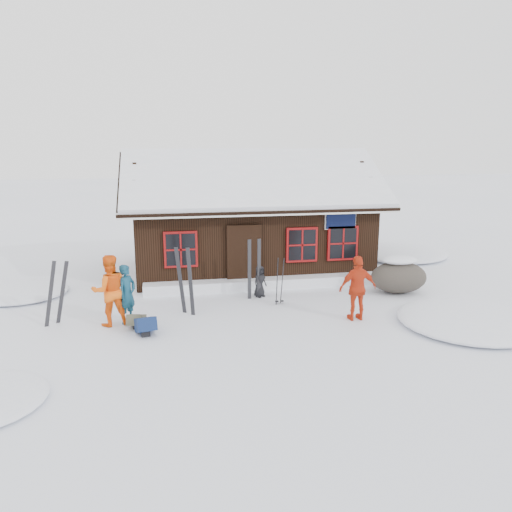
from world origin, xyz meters
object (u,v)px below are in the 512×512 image
Objects in this scene: skier_orange_left at (109,290)px; ski_pair_left at (56,293)px; skier_teal at (127,294)px; skier_orange_right at (358,288)px; skier_crouched at (260,281)px; ski_poles at (280,282)px; boulder at (399,276)px; backpack_blue at (146,328)px; backpack_olive at (137,323)px.

skier_orange_left is 1.39m from ski_pair_left.
skier_teal is 0.46m from skier_orange_left.
skier_orange_right reaches higher than ski_pair_left.
skier_crouched is 0.92m from ski_poles.
boulder is 1.26× the size of ski_poles.
skier_orange_right is 1.23× the size of ski_poles.
skier_orange_left is 4.56m from skier_crouched.
skier_orange_left is at bearing 138.00° from skier_teal.
ski_pair_left is at bearing -28.58° from skier_orange_left.
skier_orange_left reaches higher than skier_orange_right.
skier_orange_left reaches higher than ski_poles.
backpack_blue is (-3.34, -2.50, -0.32)m from skier_crouched.
backpack_olive is (-5.69, 0.47, -0.72)m from skier_orange_right.
boulder is at bearing 174.09° from skier_orange_left.
skier_orange_right reaches higher than ski_poles.
backpack_blue is at bearing -41.99° from ski_pair_left.
skier_orange_left is at bearing -28.29° from ski_pair_left.
skier_orange_right is at bearing 158.07° from skier_orange_left.
ski_poles is at bearing -97.86° from skier_crouched.
backpack_blue is 1.19× the size of backpack_olive.
ski_poles reaches higher than skier_crouched.
skier_teal is 0.90× the size of ski_pair_left.
ski_pair_left is 1.22× the size of ski_poles.
skier_orange_left reaches higher than skier_teal.
ski_poles reaches higher than backpack_olive.
skier_orange_left is (-0.42, -0.09, 0.15)m from skier_teal.
ski_pair_left reaches higher than ski_poles.
backpack_blue reaches higher than backpack_olive.
ski_pair_left reaches higher than skier_teal.
skier_crouched is 0.56× the size of ski_pair_left.
skier_crouched is at bearing 42.52° from backpack_olive.
skier_crouched reaches higher than backpack_olive.
skier_orange_right is (6.33, -0.82, -0.06)m from skier_orange_left.
skier_orange_left is 3.60× the size of backpack_olive.
ski_poles is 2.76× the size of backpack_olive.
skier_crouched is at bearing 118.07° from ski_poles.
skier_orange_right is 5.75m from backpack_olive.
skier_teal is 3.03× the size of backpack_olive.
backpack_blue is at bearing -50.33° from backpack_olive.
skier_teal is 4.30m from ski_poles.
boulder is (8.57, 1.30, -0.39)m from skier_orange_left.
boulder is at bearing 6.25° from ski_poles.
skier_teal is at bearing -171.53° from boulder.
backpack_blue is at bearing 122.01° from skier_orange_left.
skier_orange_left is 1.04× the size of boulder.
skier_orange_right is at bearing 8.40° from backpack_olive.
boulder is 7.98m from backpack_blue.
skier_teal is 1.10× the size of ski_poles.
boulder is at bearing 3.68° from backpack_blue.
skier_orange_left is at bearing 165.56° from skier_crouched.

